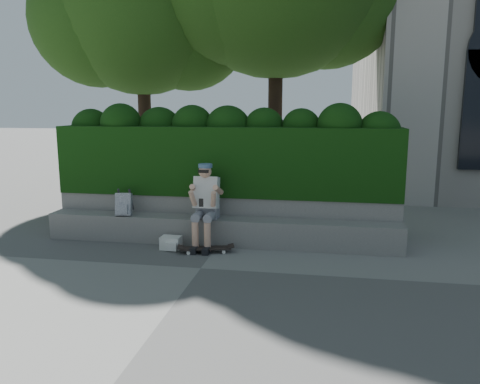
% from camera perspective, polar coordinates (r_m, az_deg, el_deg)
% --- Properties ---
extents(ground, '(80.00, 80.00, 0.00)m').
position_cam_1_polar(ground, '(6.84, -4.81, -9.25)').
color(ground, slate).
rests_on(ground, ground).
extents(bench_ledge, '(6.00, 0.45, 0.45)m').
position_cam_1_polar(bench_ledge, '(7.93, -2.55, -4.75)').
color(bench_ledge, gray).
rests_on(bench_ledge, ground).
extents(planter_wall, '(6.00, 0.50, 0.75)m').
position_cam_1_polar(planter_wall, '(8.35, -1.85, -2.92)').
color(planter_wall, gray).
rests_on(planter_wall, ground).
extents(hedge, '(6.00, 1.00, 1.20)m').
position_cam_1_polar(hedge, '(8.40, -1.58, 3.92)').
color(hedge, black).
rests_on(hedge, planter_wall).
extents(tree_right, '(4.42, 4.42, 7.00)m').
position_cam_1_polar(tree_right, '(12.76, -11.99, 21.38)').
color(tree_right, black).
rests_on(tree_right, ground).
extents(person, '(0.40, 0.76, 1.38)m').
position_cam_1_polar(person, '(7.68, -4.22, -1.23)').
color(person, gray).
rests_on(person, ground).
extents(skateboard, '(0.82, 0.40, 0.08)m').
position_cam_1_polar(skateboard, '(7.51, -4.17, -6.88)').
color(skateboard, black).
rests_on(skateboard, ground).
extents(backpack_plaid, '(0.29, 0.19, 0.39)m').
position_cam_1_polar(backpack_plaid, '(8.25, -13.99, -1.46)').
color(backpack_plaid, silver).
rests_on(backpack_plaid, bench_ledge).
extents(backpack_ground, '(0.33, 0.23, 0.21)m').
position_cam_1_polar(backpack_ground, '(7.75, -8.41, -6.14)').
color(backpack_ground, white).
rests_on(backpack_ground, ground).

